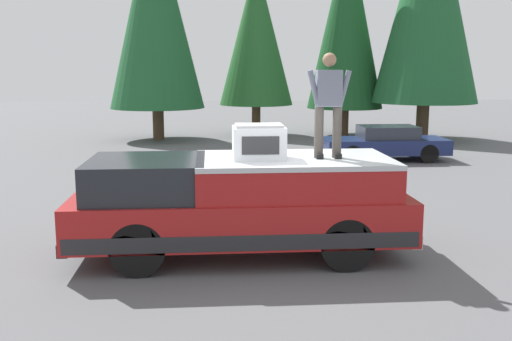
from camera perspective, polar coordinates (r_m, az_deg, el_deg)
The scene contains 8 objects.
ground_plane at distance 10.02m, azimuth 1.40°, elevation -8.09°, with size 90.00×90.00×0.00m, color #565659.
pickup_truck at distance 9.74m, azimuth -1.49°, elevation -3.30°, with size 2.01×5.54×1.65m.
compressor_unit at distance 9.47m, azimuth 0.28°, elevation 2.80°, with size 0.65×0.84×0.56m.
person_on_truck_bed at distance 9.59m, azimuth 7.06°, elevation 6.57°, with size 0.29×0.72×1.69m.
parked_car_navy at distance 20.26m, azimuth 12.43°, elevation 2.62°, with size 1.64×4.10×1.16m.
conifer_left at distance 27.30m, azimuth 8.80°, elevation 14.35°, with size 3.41×3.41×9.20m.
conifer_center_left at distance 26.96m, azimuth 0.01°, elevation 13.14°, with size 3.32×3.32×7.76m.
conifer_center_right at distance 25.69m, azimuth -9.78°, elevation 15.30°, with size 3.99×3.99×9.71m.
Camera 1 is at (-9.47, 0.99, 3.12)m, focal length 41.20 mm.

